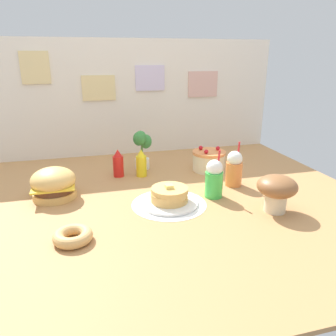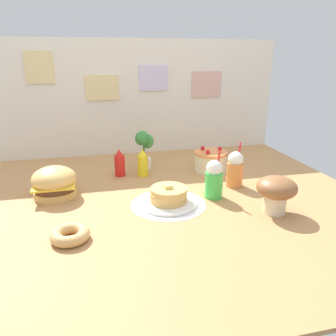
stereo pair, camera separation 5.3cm
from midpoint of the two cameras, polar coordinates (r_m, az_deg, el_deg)
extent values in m
cube|color=#B27F4C|center=(1.87, -2.96, -6.08)|extent=(2.46, 2.04, 0.02)
cube|color=silver|center=(2.71, -7.73, 11.86)|extent=(2.46, 0.03, 0.91)
cube|color=beige|center=(2.67, -22.60, 15.77)|extent=(0.20, 0.01, 0.23)
cube|color=beige|center=(2.66, -12.49, 13.40)|extent=(0.25, 0.01, 0.19)
cube|color=silver|center=(2.71, -3.73, 15.29)|extent=(0.23, 0.01, 0.20)
cube|color=#D8A599|center=(2.84, 5.52, 14.27)|extent=(0.25, 0.01, 0.21)
cylinder|color=white|center=(1.83, -0.65, -6.24)|extent=(0.41, 0.41, 0.00)
cylinder|color=#DBA859|center=(2.02, -19.73, -4.29)|extent=(0.24, 0.24, 0.04)
cylinder|color=#59331E|center=(2.01, -19.85, -3.30)|extent=(0.22, 0.22, 0.03)
cube|color=yellow|center=(2.00, -19.92, -2.74)|extent=(0.23, 0.23, 0.01)
ellipsoid|color=#E5B260|center=(1.99, -20.01, -1.95)|extent=(0.25, 0.25, 0.14)
cylinder|color=white|center=(1.82, -0.66, -5.99)|extent=(0.32, 0.32, 0.01)
cylinder|color=#E0AD5B|center=(1.82, -0.60, -5.36)|extent=(0.20, 0.20, 0.03)
cylinder|color=#E0AD5B|center=(1.80, -0.72, -4.65)|extent=(0.20, 0.20, 0.03)
cylinder|color=#E0AD5B|center=(1.80, -0.54, -3.84)|extent=(0.20, 0.20, 0.03)
cube|color=#F7E072|center=(1.78, -0.67, -3.21)|extent=(0.04, 0.04, 0.02)
cylinder|color=beige|center=(2.35, 6.43, 1.03)|extent=(0.23, 0.23, 0.12)
cylinder|color=#EA8C4C|center=(2.33, 6.49, 2.68)|extent=(0.23, 0.23, 0.02)
sphere|color=red|center=(2.35, 7.99, 3.40)|extent=(0.03, 0.03, 0.03)
sphere|color=red|center=(2.35, 5.06, 3.52)|extent=(0.03, 0.03, 0.03)
sphere|color=red|center=(2.26, 5.97, 2.84)|extent=(0.03, 0.03, 0.03)
cylinder|color=red|center=(2.25, -9.27, 0.30)|extent=(0.07, 0.07, 0.14)
cone|color=red|center=(2.22, -9.40, 2.60)|extent=(0.06, 0.06, 0.05)
cylinder|color=yellow|center=(2.23, -5.32, 0.34)|extent=(0.07, 0.07, 0.14)
cone|color=yellow|center=(2.20, -5.39, 2.66)|extent=(0.06, 0.06, 0.05)
cylinder|color=green|center=(1.91, 7.15, -2.85)|extent=(0.10, 0.10, 0.15)
sphere|color=white|center=(1.87, 7.27, 0.02)|extent=(0.09, 0.09, 0.09)
cylinder|color=red|center=(1.87, 7.90, 0.96)|extent=(0.01, 0.04, 0.15)
cylinder|color=orange|center=(2.10, 10.62, -1.01)|extent=(0.10, 0.10, 0.15)
sphere|color=white|center=(2.07, 10.78, 1.62)|extent=(0.09, 0.09, 0.09)
cylinder|color=red|center=(2.07, 11.35, 2.47)|extent=(0.01, 0.02, 0.15)
torus|color=tan|center=(1.54, -17.14, -11.24)|extent=(0.17, 0.17, 0.05)
torus|color=pink|center=(1.54, -17.15, -11.12)|extent=(0.17, 0.17, 0.04)
cylinder|color=white|center=(2.39, -5.12, 0.78)|extent=(0.10, 0.10, 0.08)
cylinder|color=#4C7238|center=(2.36, -5.19, 3.17)|extent=(0.02, 0.02, 0.13)
ellipsoid|color=#38843D|center=(2.36, -4.51, 4.60)|extent=(0.08, 0.06, 0.10)
ellipsoid|color=#38843D|center=(2.37, -5.71, 5.08)|extent=(0.08, 0.06, 0.10)
ellipsoid|color=#38843D|center=(2.30, -5.45, 5.19)|extent=(0.08, 0.06, 0.10)
cylinder|color=beige|center=(1.81, 17.30, -5.78)|extent=(0.11, 0.11, 0.09)
ellipsoid|color=brown|center=(1.78, 17.59, -3.04)|extent=(0.21, 0.21, 0.11)
camera|label=1|loc=(0.03, -90.79, -0.27)|focal=35.17mm
camera|label=2|loc=(0.03, 89.21, 0.27)|focal=35.17mm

